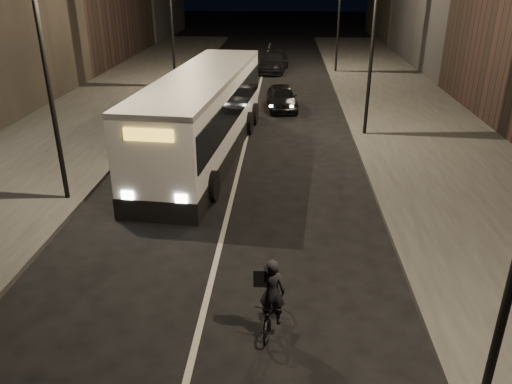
# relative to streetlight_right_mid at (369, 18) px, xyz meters

# --- Properties ---
(ground) EXTENTS (180.00, 180.00, 0.00)m
(ground) POSITION_rel_streetlight_right_mid_xyz_m (-5.33, -12.00, -5.36)
(ground) COLOR black
(ground) RESTS_ON ground
(sidewalk_right) EXTENTS (7.00, 70.00, 0.16)m
(sidewalk_right) POSITION_rel_streetlight_right_mid_xyz_m (3.17, 2.00, -5.28)
(sidewalk_right) COLOR #32312F
(sidewalk_right) RESTS_ON ground
(sidewalk_left) EXTENTS (7.00, 70.00, 0.16)m
(sidewalk_left) POSITION_rel_streetlight_right_mid_xyz_m (-13.83, 2.00, -5.28)
(sidewalk_left) COLOR #32312F
(sidewalk_left) RESTS_ON ground
(streetlight_right_mid) EXTENTS (1.20, 0.44, 8.12)m
(streetlight_right_mid) POSITION_rel_streetlight_right_mid_xyz_m (0.00, 0.00, 0.00)
(streetlight_right_mid) COLOR black
(streetlight_right_mid) RESTS_ON sidewalk_right
(streetlight_left_near) EXTENTS (1.20, 0.44, 8.12)m
(streetlight_left_near) POSITION_rel_streetlight_right_mid_xyz_m (-10.66, -8.00, 0.00)
(streetlight_left_near) COLOR black
(streetlight_left_near) RESTS_ON sidewalk_left
(streetlight_left_far) EXTENTS (1.20, 0.44, 8.12)m
(streetlight_left_far) POSITION_rel_streetlight_right_mid_xyz_m (-10.66, 10.00, 0.00)
(streetlight_left_far) COLOR black
(streetlight_left_far) RESTS_ON sidewalk_left
(city_bus) EXTENTS (3.91, 13.10, 3.48)m
(city_bus) POSITION_rel_streetlight_right_mid_xyz_m (-6.93, -2.99, -3.46)
(city_bus) COLOR white
(city_bus) RESTS_ON ground
(cyclist_on_bicycle) EXTENTS (0.81, 1.69, 1.87)m
(cyclist_on_bicycle) POSITION_rel_streetlight_right_mid_xyz_m (-3.73, -14.27, -4.74)
(cyclist_on_bicycle) COLOR black
(cyclist_on_bicycle) RESTS_ON ground
(car_near) EXTENTS (1.99, 4.08, 1.34)m
(car_near) POSITION_rel_streetlight_right_mid_xyz_m (-3.74, 4.99, -4.69)
(car_near) COLOR black
(car_near) RESTS_ON ground
(car_mid) EXTENTS (1.70, 4.00, 1.28)m
(car_mid) POSITION_rel_streetlight_right_mid_xyz_m (-8.03, 16.02, -4.72)
(car_mid) COLOR #38383B
(car_mid) RESTS_ON ground
(car_far) EXTENTS (2.56, 5.14, 1.43)m
(car_far) POSITION_rel_streetlight_right_mid_xyz_m (-4.53, 16.43, -4.64)
(car_far) COLOR black
(car_far) RESTS_ON ground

